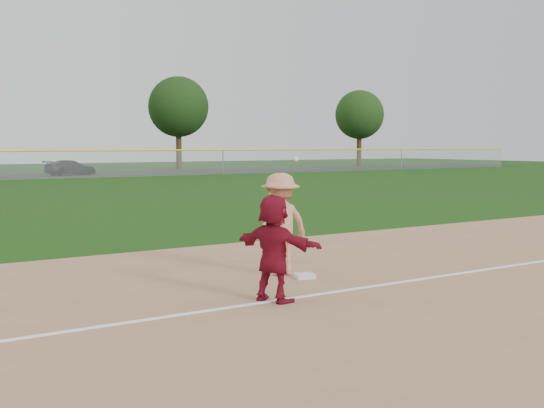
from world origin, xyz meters
TOP-DOWN VIEW (x-y plane):
  - ground at (0.00, 0.00)m, footprint 160.00×160.00m
  - foul_line at (0.00, -0.80)m, footprint 60.00×0.10m
  - first_base at (0.02, 0.45)m, footprint 0.43×0.43m
  - base_runner at (-1.45, -0.80)m, footprint 1.01×1.62m
  - car_right at (8.87, 45.01)m, footprint 4.37×2.44m
  - first_base_play at (-0.18, 0.94)m, footprint 1.28×0.80m
  - tree_3 at (22.00, 52.80)m, footprint 6.00×6.00m
  - tree_4 at (44.00, 51.20)m, footprint 5.60×5.60m

SIDE VIEW (x-z plane):
  - ground at x=0.00m, z-range 0.00..0.00m
  - foul_line at x=0.00m, z-range 0.02..0.03m
  - first_base at x=0.02m, z-range 0.02..0.10m
  - car_right at x=8.87m, z-range 0.01..1.21m
  - base_runner at x=-1.45m, z-range 0.02..1.69m
  - first_base_play at x=-0.18m, z-range -0.13..2.08m
  - tree_4 at x=44.00m, z-range 1.51..10.18m
  - tree_3 at x=22.00m, z-range 1.57..10.76m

